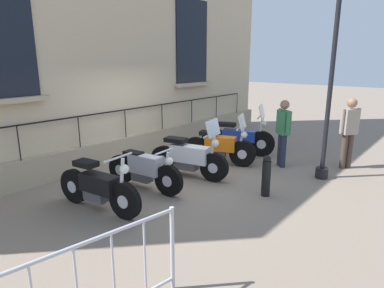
# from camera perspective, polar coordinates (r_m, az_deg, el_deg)

# --- Properties ---
(ground_plane) EXTENTS (60.00, 60.00, 0.00)m
(ground_plane) POSITION_cam_1_polar(r_m,az_deg,el_deg) (7.90, -2.03, -5.21)
(ground_plane) COLOR gray
(building_facade) EXTENTS (0.82, 13.08, 7.70)m
(building_facade) POSITION_cam_1_polar(r_m,az_deg,el_deg) (9.23, -13.91, 20.85)
(building_facade) COLOR #C6B28E
(building_facade) RESTS_ON ground_plane
(motorcycle_black) EXTENTS (1.93, 0.64, 1.09)m
(motorcycle_black) POSITION_cam_1_polar(r_m,az_deg,el_deg) (6.19, -15.65, -7.24)
(motorcycle_black) COLOR black
(motorcycle_black) RESTS_ON ground_plane
(motorcycle_silver) EXTENTS (1.92, 0.56, 0.92)m
(motorcycle_silver) POSITION_cam_1_polar(r_m,az_deg,el_deg) (6.97, -8.15, -4.41)
(motorcycle_silver) COLOR black
(motorcycle_silver) RESTS_ON ground_plane
(motorcycle_white) EXTENTS (1.94, 0.73, 1.38)m
(motorcycle_white) POSITION_cam_1_polar(r_m,az_deg,el_deg) (7.61, -0.53, -2.39)
(motorcycle_white) COLOR black
(motorcycle_white) RESTS_ON ground_plane
(motorcycle_orange) EXTENTS (1.83, 0.94, 1.33)m
(motorcycle_orange) POSITION_cam_1_polar(r_m,az_deg,el_deg) (8.57, 4.71, -0.58)
(motorcycle_orange) COLOR black
(motorcycle_orange) RESTS_ON ground_plane
(motorcycle_blue) EXTENTS (1.99, 1.00, 1.44)m
(motorcycle_blue) POSITION_cam_1_polar(r_m,az_deg,el_deg) (9.53, 7.85, 0.94)
(motorcycle_blue) COLOR black
(motorcycle_blue) RESTS_ON ground_plane
(lamppost) EXTENTS (0.32, 0.32, 4.59)m
(lamppost) POSITION_cam_1_polar(r_m,az_deg,el_deg) (7.80, 22.88, 12.46)
(lamppost) COLOR black
(lamppost) RESTS_ON ground_plane
(crowd_barrier) EXTENTS (0.31, 1.92, 1.05)m
(crowd_barrier) POSITION_cam_1_polar(r_m,az_deg,el_deg) (3.58, -16.04, -21.80)
(crowd_barrier) COLOR #B7B7BF
(crowd_barrier) RESTS_ON ground_plane
(bollard) EXTENTS (0.17, 0.17, 0.83)m
(bollard) POSITION_cam_1_polar(r_m,az_deg,el_deg) (6.74, 12.55, -5.30)
(bollard) COLOR black
(bollard) RESTS_ON ground_plane
(pedestrian_standing) EXTENTS (0.44, 0.40, 1.68)m
(pedestrian_standing) POSITION_cam_1_polar(r_m,az_deg,el_deg) (8.56, 15.29, 2.40)
(pedestrian_standing) COLOR #23283D
(pedestrian_standing) RESTS_ON ground_plane
(pedestrian_walking) EXTENTS (0.39, 0.44, 1.74)m
(pedestrian_walking) POSITION_cam_1_polar(r_m,az_deg,el_deg) (8.96, 25.24, 2.32)
(pedestrian_walking) COLOR #47382D
(pedestrian_walking) RESTS_ON ground_plane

